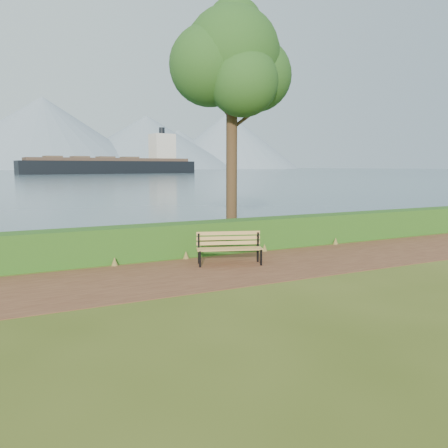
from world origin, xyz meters
TOP-DOWN VIEW (x-y plane):
  - ground at (0.00, 0.00)m, footprint 140.00×140.00m
  - path at (0.00, 0.30)m, footprint 40.00×3.40m
  - hedge at (0.00, 2.60)m, footprint 32.00×0.85m
  - water at (0.00, 260.00)m, footprint 700.00×510.00m
  - mountains at (-9.17, 406.05)m, footprint 585.00×190.00m
  - bench at (-0.25, 0.89)m, footprint 1.88×1.06m
  - tree at (1.52, 4.30)m, footprint 4.44×3.74m
  - cargo_ship at (28.59, 150.55)m, footprint 63.59×18.26m

SIDE VIEW (x-z plane):
  - ground at x=0.00m, z-range 0.00..0.00m
  - path at x=0.00m, z-range 0.00..0.01m
  - water at x=0.00m, z-range 0.00..0.01m
  - hedge at x=0.00m, z-range 0.00..1.00m
  - bench at x=-0.25m, z-range 0.07..0.98m
  - cargo_ship at x=28.59m, z-range -6.69..12.38m
  - tree at x=1.52m, z-range 2.08..10.63m
  - mountains at x=-9.17m, z-range -7.30..62.70m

